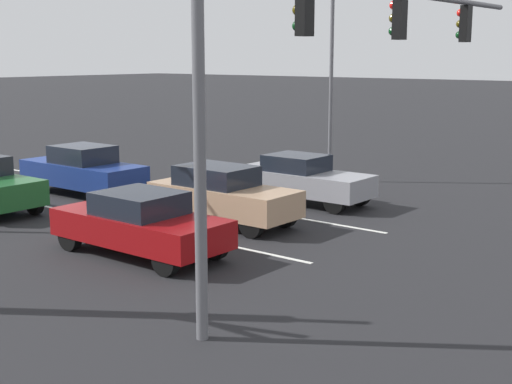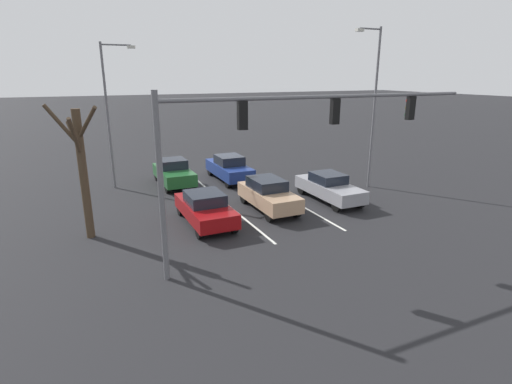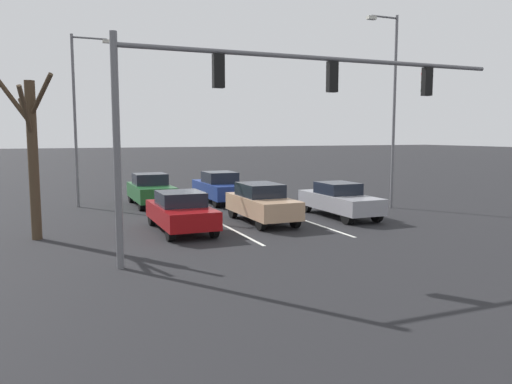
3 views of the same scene
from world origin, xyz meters
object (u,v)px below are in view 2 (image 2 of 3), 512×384
(car_tan_midlane_front, at_px, (268,194))
(car_gray_leftlane_front, at_px, (329,187))
(street_lamp_left_shoulder, at_px, (373,101))
(car_darkgreen_rightlane_second, at_px, (174,172))
(bare_tree_near, at_px, (82,167))
(car_maroon_rightlane_front, at_px, (205,208))
(street_lamp_right_shoulder, at_px, (110,108))
(traffic_signal_gantry, at_px, (282,130))
(car_navy_midlane_second, at_px, (229,168))

(car_tan_midlane_front, relative_size, car_gray_leftlane_front, 0.93)
(street_lamp_left_shoulder, bearing_deg, car_darkgreen_rightlane_second, -26.59)
(car_gray_leftlane_front, relative_size, car_darkgreen_rightlane_second, 1.06)
(bare_tree_near, bearing_deg, car_maroon_rightlane_front, 175.05)
(car_gray_leftlane_front, relative_size, street_lamp_right_shoulder, 0.54)
(car_gray_leftlane_front, relative_size, traffic_signal_gantry, 0.36)
(bare_tree_near, bearing_deg, car_navy_midlane_second, -143.53)
(car_tan_midlane_front, bearing_deg, car_darkgreen_rightlane_second, -63.96)
(street_lamp_right_shoulder, distance_m, bare_tree_near, 8.25)
(car_gray_leftlane_front, distance_m, car_darkgreen_rightlane_second, 9.82)
(traffic_signal_gantry, bearing_deg, car_tan_midlane_front, -111.58)
(car_navy_midlane_second, xyz_separation_m, traffic_signal_gantry, (2.34, 11.61, 4.05))
(car_tan_midlane_front, distance_m, car_navy_midlane_second, 6.49)
(car_tan_midlane_front, relative_size, traffic_signal_gantry, 0.34)
(car_tan_midlane_front, bearing_deg, bare_tree_near, 0.91)
(street_lamp_left_shoulder, bearing_deg, street_lamp_right_shoulder, -23.97)
(car_navy_midlane_second, distance_m, street_lamp_right_shoulder, 8.13)
(traffic_signal_gantry, relative_size, street_lamp_right_shoulder, 1.51)
(traffic_signal_gantry, distance_m, street_lamp_right_shoulder, 13.60)
(car_tan_midlane_front, xyz_separation_m, car_navy_midlane_second, (-0.31, -6.48, 0.00))
(car_tan_midlane_front, xyz_separation_m, car_gray_leftlane_front, (-3.77, 0.00, -0.06))
(traffic_signal_gantry, bearing_deg, bare_tree_near, -37.06)
(car_navy_midlane_second, relative_size, traffic_signal_gantry, 0.36)
(traffic_signal_gantry, height_order, bare_tree_near, traffic_signal_gantry)
(traffic_signal_gantry, height_order, street_lamp_right_shoulder, street_lamp_right_shoulder)
(car_tan_midlane_front, bearing_deg, street_lamp_right_shoulder, -49.12)
(street_lamp_left_shoulder, relative_size, bare_tree_near, 1.64)
(car_maroon_rightlane_front, distance_m, car_darkgreen_rightlane_second, 7.38)
(street_lamp_left_shoulder, bearing_deg, car_tan_midlane_front, 10.38)
(street_lamp_left_shoulder, bearing_deg, bare_tree_near, 5.35)
(car_tan_midlane_front, height_order, car_gray_leftlane_front, car_tan_midlane_front)
(car_tan_midlane_front, xyz_separation_m, street_lamp_right_shoulder, (6.64, -7.67, 4.06))
(car_gray_leftlane_front, relative_size, street_lamp_left_shoulder, 0.50)
(car_navy_midlane_second, relative_size, bare_tree_near, 0.82)
(car_darkgreen_rightlane_second, relative_size, street_lamp_right_shoulder, 0.51)
(car_gray_leftlane_front, distance_m, street_lamp_left_shoulder, 6.03)
(street_lamp_right_shoulder, bearing_deg, car_gray_leftlane_front, 143.60)
(car_maroon_rightlane_front, relative_size, bare_tree_near, 0.78)
(street_lamp_left_shoulder, bearing_deg, car_navy_midlane_second, -35.32)
(car_maroon_rightlane_front, xyz_separation_m, traffic_signal_gantry, (-1.56, 4.56, 4.11))
(car_tan_midlane_front, height_order, car_maroon_rightlane_front, car_tan_midlane_front)
(traffic_signal_gantry, height_order, street_lamp_left_shoulder, street_lamp_left_shoulder)
(car_tan_midlane_front, xyz_separation_m, street_lamp_left_shoulder, (-7.51, -1.38, 4.46))
(car_maroon_rightlane_front, distance_m, street_lamp_left_shoulder, 12.14)
(street_lamp_right_shoulder, relative_size, bare_tree_near, 1.50)
(car_tan_midlane_front, relative_size, street_lamp_left_shoulder, 0.46)
(car_gray_leftlane_front, xyz_separation_m, bare_tree_near, (12.41, 0.14, 2.37))
(car_gray_leftlane_front, xyz_separation_m, car_navy_midlane_second, (3.46, -6.48, 0.06))
(car_navy_midlane_second, bearing_deg, car_gray_leftlane_front, 118.08)
(car_darkgreen_rightlane_second, distance_m, traffic_signal_gantry, 12.67)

